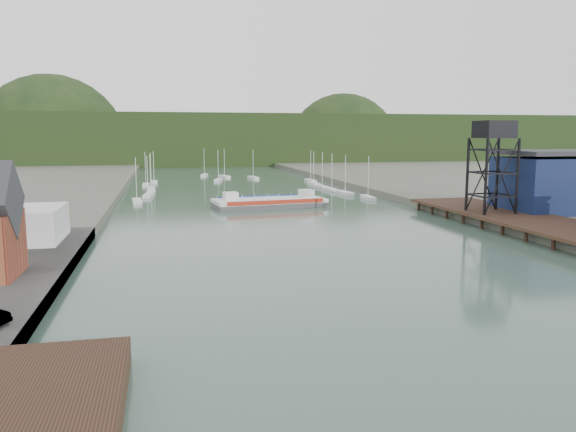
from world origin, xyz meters
name	(u,v)px	position (x,y,z in m)	size (l,w,h in m)	color
ground	(510,383)	(0.00, 0.00, 0.00)	(600.00, 600.00, 0.00)	#314D41
west_stage	(25,419)	(-29.00, 0.00, 0.90)	(10.00, 18.00, 1.80)	black
east_pier	(549,225)	(37.00, 45.00, 1.90)	(14.00, 70.00, 2.45)	black
lift_tower	(494,135)	(35.00, 58.00, 15.65)	(6.50, 6.50, 16.00)	black
blue_shed	(558,182)	(50.00, 60.00, 7.06)	(20.50, 14.50, 11.30)	#0D163C
marina_sailboats	(236,186)	(0.08, 138.46, 0.35)	(57.71, 92.65, 0.90)	silver
distant_hills	(193,143)	(-3.98, 301.35, 10.38)	(500.00, 120.00, 80.00)	black
chain_ferry	(269,202)	(1.26, 90.33, 1.00)	(25.32, 12.69, 3.50)	#4B4B4D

